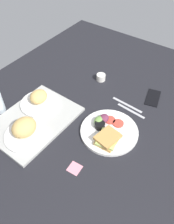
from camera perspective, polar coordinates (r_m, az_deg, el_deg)
The scene contains 10 objects.
ground_plane at distance 121.14cm, azimuth 0.61°, elevation -2.95°, with size 190.00×150.00×3.00cm, color black.
serving_tray at distance 122.94cm, azimuth -13.11°, elevation -1.99°, with size 45.00×33.00×1.60cm, color #B2B2AD.
bread_plate_near at distance 113.38cm, azimuth -15.27°, elevation -4.40°, with size 21.39×21.39×9.86cm.
bread_plate_far at distance 128.01cm, azimuth -11.88°, elevation 2.93°, with size 21.37×21.37×8.27cm.
plate_with_salad at distance 114.30cm, azimuth 5.20°, elevation -4.79°, with size 29.12×29.12×5.40cm.
espresso_cup at distance 144.75cm, azimuth 3.52°, elevation 8.67°, with size 5.60×5.60×4.00cm, color silver.
fork at distance 127.45cm, azimuth 10.96°, elevation 0.30°, with size 17.00×1.40×0.50cm, color #B7B7BC.
knife at distance 130.46cm, azimuth 10.03°, elevation 1.81°, with size 19.00×1.40×0.50cm, color #B7B7BC.
cell_phone at distance 138.07cm, azimuth 16.20°, elevation 3.52°, with size 14.40×7.20×0.80cm, color black.
sticky_note at distance 104.17cm, azimuth -3.12°, elevation -13.89°, with size 5.60×5.60×0.12cm, color pink.
Camera 1 is at (-65.03, -44.59, 90.48)cm, focal length 36.48 mm.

